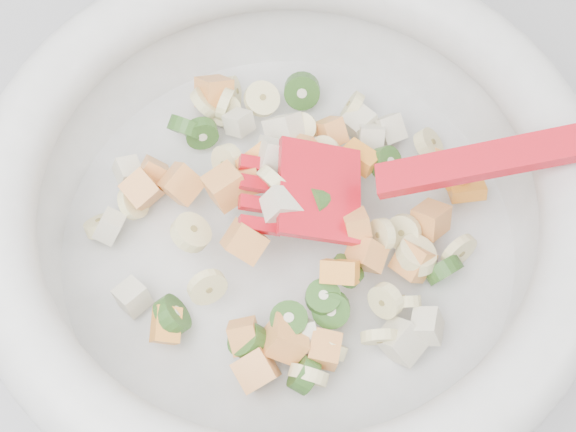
{
  "coord_description": "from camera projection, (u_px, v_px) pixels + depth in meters",
  "views": [
    {
      "loc": [
        -0.11,
        1.2,
        1.42
      ],
      "look_at": [
        -0.09,
        1.46,
        0.95
      ],
      "focal_mm": 50.0,
      "sensor_mm": 36.0,
      "label": 1
    }
  ],
  "objects": [
    {
      "name": "counter",
      "position": [
        360.0,
        418.0,
        0.97
      ],
      "size": [
        2.0,
        0.6,
        0.9
      ],
      "primitive_type": "cube",
      "color": "#A2A2A7",
      "rests_on": "ground"
    },
    {
      "name": "mixing_bowl",
      "position": [
        289.0,
        206.0,
        0.53
      ],
      "size": [
        0.47,
        0.41,
        0.16
      ],
      "color": "#B6B6B4",
      "rests_on": "counter"
    }
  ]
}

